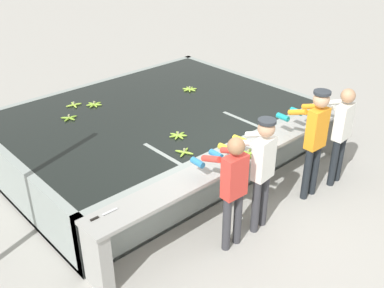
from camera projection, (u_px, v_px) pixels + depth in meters
The scene contains 15 objects.
ground_plane at pixel (250, 211), 6.61m from camera, with size 80.00×80.00×0.00m, color #A3A099.
wash_tank at pixel (153, 133), 7.88m from camera, with size 5.03×3.67×0.89m.
work_ledge at pixel (241, 168), 6.45m from camera, with size 5.03×0.45×0.89m.
worker_0 at pixel (232, 183), 5.53m from camera, with size 0.42×0.71×1.60m.
worker_1 at pixel (261, 164), 5.82m from camera, with size 0.45×0.73×1.66m.
worker_2 at pixel (314, 134), 6.48m from camera, with size 0.42×0.73×1.73m.
worker_3 at pixel (340, 128), 6.86m from camera, with size 0.44×0.72×1.61m.
banana_bunch_floating_0 at pixel (94, 104), 7.82m from camera, with size 0.28×0.28×0.08m.
banana_bunch_floating_1 at pixel (184, 152), 6.32m from camera, with size 0.27×0.27×0.08m.
banana_bunch_floating_2 at pixel (69, 118), 7.33m from camera, with size 0.27×0.28×0.08m.
banana_bunch_floating_3 at pixel (190, 89), 8.45m from camera, with size 0.28×0.28×0.08m.
banana_bunch_floating_4 at pixel (74, 105), 7.80m from camera, with size 0.28×0.28×0.08m.
banana_bunch_floating_5 at pixel (178, 135), 6.78m from camera, with size 0.28×0.28×0.08m.
banana_bunch_ledge_0 at pixel (248, 153), 6.29m from camera, with size 0.27×0.27×0.08m.
knife_0 at pixel (100, 216), 5.04m from camera, with size 0.35×0.04×0.02m.
Camera 1 is at (-4.24, -3.36, 4.00)m, focal length 42.00 mm.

